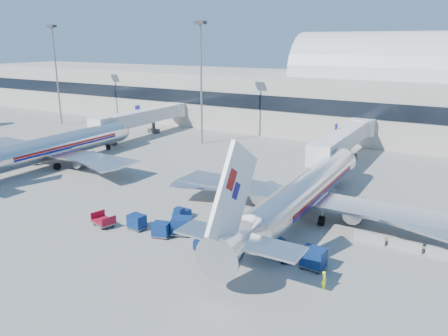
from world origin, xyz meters
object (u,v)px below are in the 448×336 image
Objects in this scene: tug_lead at (206,242)px; tug_right at (281,250)px; jetbridge_near at (346,138)px; tug_left at (181,213)px; cart_solo_far at (314,258)px; ramp_worker at (324,280)px; barrier_near at (370,238)px; cart_train_b at (161,229)px; jetbridge_mid at (146,116)px; airliner_mid at (50,148)px; barrier_far at (444,254)px; cart_open_red at (104,222)px; cart_solo_near at (212,248)px; airliner_main at (303,193)px; cart_train_a at (182,226)px; cart_train_c at (137,222)px; mast_west at (201,65)px; mast_far_west at (55,61)px; barrier_mid at (405,245)px.

tug_lead is 7.11m from tug_right.
jetbridge_near reaches higher than tug_left.
cart_solo_far is 1.41× the size of ramp_worker.
cart_train_b reaches higher than barrier_near.
airliner_mid is at bearing -84.78° from jetbridge_mid.
barrier_far is 1.06× the size of cart_open_red.
cart_solo_far is at bearing 26.80° from cart_solo_near.
airliner_mid is at bearing 79.83° from tug_left.
cart_solo_far is 3.39m from ramp_worker.
jetbridge_near is 9.17× the size of barrier_far.
airliner_main is at bearing 51.90° from cart_open_red.
tug_left is 4.27m from cart_train_a.
jetbridge_mid is at bearing 147.99° from cart_solo_far.
tug_right is 1.81× the size of ramp_worker.
jetbridge_mid is at bearing 117.30° from tug_lead.
cart_train_c is (-13.93, -11.75, -2.07)m from airliner_main.
tug_left is at bearing -105.32° from jetbridge_near.
jetbridge_mid is 59.90m from barrier_near.
mast_west is at bearing 32.46° from tug_left.
cart_train_b is (-8.12, -38.28, -3.10)m from jetbridge_near.
cart_solo_near reaches higher than barrier_far.
jetbridge_near is 33.63m from barrier_far.
cart_train_a reaches higher than barrier_far.
cart_solo_far is at bearing -8.31° from cart_train_b.
mast_far_west is 1.00× the size of mast_west.
tug_lead is at bearing -94.04° from jetbridge_near.
tug_lead is (-19.71, -9.50, 0.29)m from barrier_far.
tug_right is at bearing 178.24° from cart_solo_far.
jetbridge_near reaches higher than cart_train_a.
tug_right is at bearing 23.21° from ramp_worker.
tug_right is at bearing -5.03° from cart_train_b.
cart_train_a is at bearing -158.51° from barrier_mid.
barrier_mid is at bearing -57.82° from ramp_worker.
cart_train_b is (-21.82, -9.47, 0.38)m from barrier_mid.
tug_right is (71.69, -35.42, -14.03)m from mast_far_west.
tug_lead is (-16.41, -9.50, 0.29)m from barrier_mid.
cart_open_red is at bearing 54.83° from ramp_worker.
cart_train_a reaches higher than tug_lead.
ramp_worker is at bearing -96.60° from barrier_near.
airliner_mid reaches higher than cart_train_c.
airliner_mid is 13.59× the size of tug_lead.
airliner_mid is 26.43m from jetbridge_mid.
airliner_mid reaches higher than ramp_worker.
barrier_near is at bearing -70.15° from jetbridge_near.
jetbridge_mid is at bearing 180.00° from jetbridge_near.
barrier_far is at bearing -6.38° from cart_train_a.
airliner_main is 1.35× the size of jetbridge_near.
jetbridge_near is 12.28× the size of cart_solo_far.
mast_west is 10.10× the size of cart_solo_far.
tug_lead reaches higher than cart_open_red.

